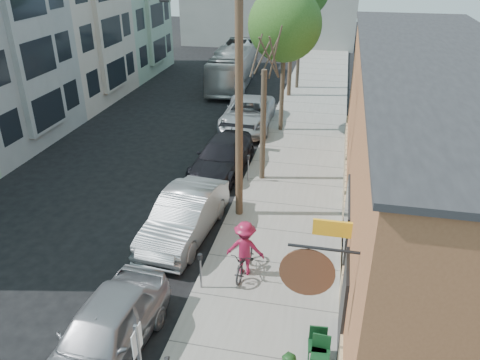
% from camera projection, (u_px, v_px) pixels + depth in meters
% --- Properties ---
extents(ground, '(120.00, 120.00, 0.00)m').
position_uv_depth(ground, '(130.00, 287.00, 14.70)').
color(ground, black).
extents(sidewalk, '(4.50, 58.00, 0.15)m').
position_uv_depth(sidewalk, '(300.00, 157.00, 23.49)').
color(sidewalk, gray).
rests_on(sidewalk, ground).
extents(cafe_building, '(6.60, 20.20, 6.61)m').
position_uv_depth(cafe_building, '(427.00, 153.00, 15.91)').
color(cafe_building, '#945937').
rests_on(cafe_building, ground).
extents(apartment_row, '(6.30, 32.00, 9.00)m').
position_uv_depth(apartment_row, '(31.00, 44.00, 27.12)').
color(apartment_row, '#99AF94').
rests_on(apartment_row, ground).
extents(parking_meter_near, '(0.14, 0.14, 1.24)m').
position_uv_depth(parking_meter_near, '(200.00, 265.00, 14.08)').
color(parking_meter_near, slate).
rests_on(parking_meter_near, sidewalk).
extents(parking_meter_far, '(0.14, 0.14, 1.24)m').
position_uv_depth(parking_meter_far, '(248.00, 164.00, 20.62)').
color(parking_meter_far, slate).
rests_on(parking_meter_far, sidewalk).
extents(utility_pole_near, '(3.57, 0.28, 10.00)m').
position_uv_depth(utility_pole_near, '(237.00, 82.00, 16.12)').
color(utility_pole_near, '#503A28').
rests_on(utility_pole_near, sidewalk).
extents(utility_pole_far, '(1.80, 0.28, 10.00)m').
position_uv_depth(utility_pole_far, '(292.00, 18.00, 30.66)').
color(utility_pole_far, '#503A28').
rests_on(utility_pole_far, sidewalk).
extents(tree_bare, '(0.24, 0.24, 4.92)m').
position_uv_depth(tree_bare, '(263.00, 127.00, 20.17)').
color(tree_bare, '#44392C').
rests_on(tree_bare, sidewalk).
extents(tree_leafy_mid, '(3.85, 3.85, 7.72)m').
position_uv_depth(tree_leafy_mid, '(285.00, 25.00, 24.27)').
color(tree_leafy_mid, '#44392C').
rests_on(tree_leafy_mid, sidewalk).
extents(patio_chair_a, '(0.54, 0.54, 0.88)m').
position_uv_depth(patio_chair_a, '(317.00, 346.00, 11.77)').
color(patio_chair_a, '#10391C').
rests_on(patio_chair_a, sidewalk).
extents(patio_chair_b, '(0.53, 0.53, 0.88)m').
position_uv_depth(patio_chair_b, '(320.00, 354.00, 11.52)').
color(patio_chair_b, '#10391C').
rests_on(patio_chair_b, sidewalk).
extents(cyclist, '(1.22, 0.71, 1.87)m').
position_uv_depth(cyclist, '(245.00, 248.00, 14.70)').
color(cyclist, maroon).
rests_on(cyclist, sidewalk).
extents(cyclist_bike, '(0.77, 1.88, 0.97)m').
position_uv_depth(cyclist_bike, '(245.00, 260.00, 14.91)').
color(cyclist_bike, black).
rests_on(cyclist_bike, sidewalk).
extents(car_0, '(2.23, 4.88, 1.62)m').
position_uv_depth(car_0, '(105.00, 332.00, 11.88)').
color(car_0, '#96969D').
rests_on(car_0, ground).
extents(car_1, '(2.19, 5.23, 1.68)m').
position_uv_depth(car_1, '(184.00, 216.00, 16.92)').
color(car_1, '#A3A6AB').
rests_on(car_1, ground).
extents(car_2, '(2.47, 5.38, 1.52)m').
position_uv_depth(car_2, '(222.00, 156.00, 21.92)').
color(car_2, black).
rests_on(car_2, ground).
extents(car_3, '(3.03, 6.11, 1.67)m').
position_uv_depth(car_3, '(248.00, 114.00, 27.24)').
color(car_3, '#B3B6BB').
rests_on(car_3, ground).
extents(bus, '(2.98, 10.41, 2.87)m').
position_uv_depth(bus, '(234.00, 65.00, 35.55)').
color(bus, silver).
rests_on(bus, ground).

